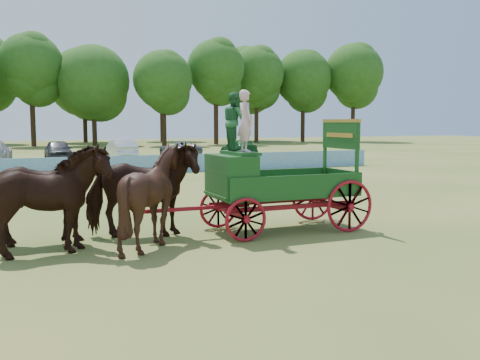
# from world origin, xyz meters

# --- Properties ---
(ground) EXTENTS (160.00, 160.00, 0.00)m
(ground) POSITION_xyz_m (0.00, 0.00, 0.00)
(ground) COLOR olive
(ground) RESTS_ON ground
(horse_lead_left) EXTENTS (3.00, 1.67, 2.41)m
(horse_lead_left) POSITION_xyz_m (-9.28, 0.16, 1.20)
(horse_lead_left) COLOR black
(horse_lead_left) RESTS_ON ground
(horse_lead_right) EXTENTS (2.96, 1.56, 2.41)m
(horse_lead_right) POSITION_xyz_m (-9.28, 1.26, 1.20)
(horse_lead_right) COLOR black
(horse_lead_right) RESTS_ON ground
(horse_wheel_left) EXTENTS (2.39, 2.18, 2.41)m
(horse_wheel_left) POSITION_xyz_m (-6.88, 0.16, 1.21)
(horse_wheel_left) COLOR black
(horse_wheel_left) RESTS_ON ground
(horse_wheel_right) EXTENTS (3.08, 1.96, 2.41)m
(horse_wheel_right) POSITION_xyz_m (-6.88, 1.26, 1.20)
(horse_wheel_right) COLOR black
(horse_wheel_right) RESTS_ON ground
(farm_dray) EXTENTS (6.00, 2.00, 3.71)m
(farm_dray) POSITION_xyz_m (-3.92, 0.74, 1.63)
(farm_dray) COLOR maroon
(farm_dray) RESTS_ON ground
(sponsor_banner) EXTENTS (26.00, 0.08, 1.05)m
(sponsor_banner) POSITION_xyz_m (-1.00, 18.00, 0.53)
(sponsor_banner) COLOR #1D62A0
(sponsor_banner) RESTS_ON ground
(parked_cars) EXTENTS (35.88, 6.85, 1.63)m
(parked_cars) POSITION_xyz_m (-9.23, 30.58, 0.76)
(parked_cars) COLOR silver
(parked_cars) RESTS_ON ground
(treeline) EXTENTS (89.71, 24.04, 14.94)m
(treeline) POSITION_xyz_m (-2.69, 61.34, 9.39)
(treeline) COLOR #382314
(treeline) RESTS_ON ground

